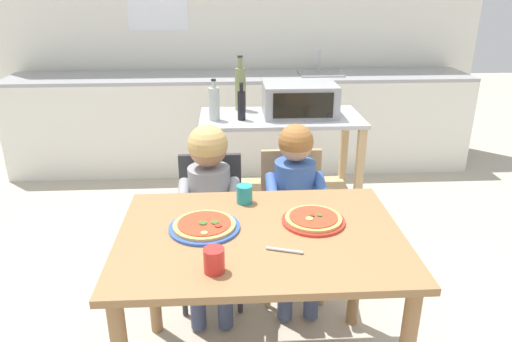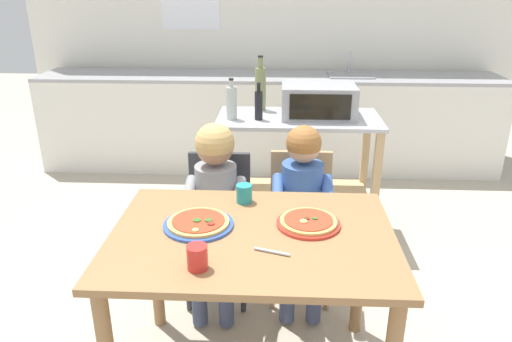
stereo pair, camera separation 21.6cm
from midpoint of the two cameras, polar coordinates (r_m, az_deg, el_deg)
name	(u,v)px [view 2 (the right image)]	position (r m, az deg, el deg)	size (l,w,h in m)	color
ground_plane	(263,242)	(3.39, 2.62, -8.43)	(12.25, 12.25, 0.00)	#B7AD99
back_wall_tiled	(270,18)	(4.84, 3.03, 17.61)	(4.71, 0.13, 2.70)	white
kitchen_counter	(269,122)	(4.59, 2.86, 5.86)	(4.23, 0.60, 1.09)	silver
kitchen_island_cart	(297,157)	(3.32, 6.81, 1.59)	(1.08, 0.53, 0.86)	#B7BABF
toaster_oven	(318,101)	(3.24, 9.32, 8.23)	(0.48, 0.36, 0.21)	#999BA0
bottle_clear_vinegar	(232,102)	(3.13, -0.93, 8.10)	(0.07, 0.07, 0.27)	#ADB7B2
bottle_slim_sauce	(260,88)	(3.36, 2.39, 9.81)	(0.08, 0.08, 0.37)	olive
bottle_squat_spirits	(259,105)	(3.12, 2.32, 7.86)	(0.05, 0.05, 0.24)	black
dining_table	(252,258)	(2.01, 2.69, -10.34)	(1.15, 0.82, 0.76)	olive
dining_chair_left	(219,216)	(2.69, -2.15, -5.43)	(0.36, 0.36, 0.81)	#333338
dining_chair_right	(300,214)	(2.73, 7.56, -5.14)	(0.36, 0.36, 0.81)	tan
child_in_grey_shirt	(215,194)	(2.50, -2.44, -2.75)	(0.32, 0.42, 1.01)	#424C6B
child_in_blue_striped_shirt	(302,197)	(2.55, 7.95, -3.12)	(0.32, 0.42, 1.00)	#424C6B
pizza_plate_blue_rimmed	(199,223)	(2.00, -3.77, -6.29)	(0.29, 0.29, 0.03)	#3356B7
pizza_plate_red_rimmed	(308,222)	(2.03, 9.29, -6.10)	(0.27, 0.27, 0.03)	red
drinking_cup_red	(197,257)	(1.71, -3.36, -10.29)	(0.07, 0.07, 0.09)	red
drinking_cup_teal	(244,194)	(2.19, 1.41, -2.75)	(0.07, 0.07, 0.08)	teal
serving_spoon	(272,252)	(1.83, 5.34, -9.59)	(0.01, 0.01, 0.14)	#B7BABF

